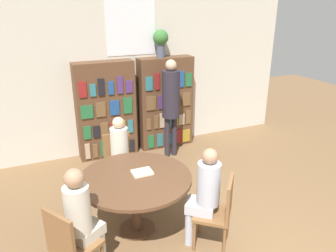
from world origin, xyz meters
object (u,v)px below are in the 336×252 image
at_px(chair_left_side, 119,160).
at_px(seated_reader_back, 82,216).
at_px(seated_reader_right, 204,192).
at_px(reading_table, 135,185).
at_px(bookshelf_left, 106,110).
at_px(chair_far_side, 219,210).
at_px(chair_near_camera, 70,244).
at_px(flower_vase, 161,40).
at_px(seated_reader_left, 121,154).
at_px(librarian_standing, 171,99).
at_px(bookshelf_right, 166,103).

distance_m(chair_left_side, seated_reader_back, 1.66).
bearing_deg(seated_reader_right, reading_table, 90.00).
xyz_separation_m(bookshelf_left, chair_far_side, (0.58, -2.95, -0.38)).
bearing_deg(seated_reader_back, chair_left_side, 119.85).
relative_size(chair_left_side, seated_reader_right, 0.72).
relative_size(chair_near_camera, chair_far_side, 1.00).
relative_size(flower_vase, chair_far_side, 0.56).
bearing_deg(seated_reader_left, chair_far_side, 119.90).
height_order(reading_table, librarian_standing, librarian_standing).
distance_m(bookshelf_right, flower_vase, 1.19).
height_order(chair_far_side, librarian_standing, librarian_standing).
xyz_separation_m(chair_near_camera, seated_reader_back, (0.15, 0.10, 0.21)).
distance_m(chair_left_side, librarian_standing, 1.56).
bearing_deg(bookshelf_left, chair_left_side, -96.21).
height_order(chair_left_side, librarian_standing, librarian_standing).
bearing_deg(seated_reader_back, seated_reader_right, 54.01).
bearing_deg(flower_vase, reading_table, -119.08).
xyz_separation_m(flower_vase, seated_reader_right, (-0.64, -2.84, -1.36)).
height_order(bookshelf_right, chair_near_camera, bookshelf_right).
distance_m(chair_left_side, seated_reader_left, 0.26).
xyz_separation_m(bookshelf_right, flower_vase, (-0.09, 0.00, 1.19)).
distance_m(bookshelf_right, seated_reader_left, 1.99).
bearing_deg(reading_table, bookshelf_left, 84.94).
bearing_deg(chair_near_camera, bookshelf_left, 127.17).
xyz_separation_m(chair_left_side, chair_far_side, (0.72, -1.66, 0.00)).
xyz_separation_m(chair_far_side, seated_reader_right, (-0.14, 0.12, 0.20)).
distance_m(seated_reader_right, seated_reader_back, 1.35).
xyz_separation_m(bookshelf_left, seated_reader_back, (-0.91, -2.75, -0.16)).
distance_m(bookshelf_right, seated_reader_right, 2.93).
height_order(reading_table, seated_reader_back, seated_reader_back).
bearing_deg(bookshelf_right, seated_reader_left, -131.84).
bearing_deg(chair_near_camera, chair_far_side, 54.00).
xyz_separation_m(bookshelf_left, chair_left_side, (-0.14, -1.29, -0.38)).
height_order(reading_table, chair_near_camera, chair_near_camera).
bearing_deg(bookshelf_left, seated_reader_left, -95.89).
bearing_deg(librarian_standing, seated_reader_back, -131.14).
xyz_separation_m(bookshelf_right, chair_left_side, (-1.31, -1.29, -0.38)).
height_order(chair_near_camera, seated_reader_right, seated_reader_right).
xyz_separation_m(flower_vase, reading_table, (-1.28, -2.31, -1.41)).
bearing_deg(librarian_standing, chair_far_side, -101.12).
height_order(bookshelf_right, seated_reader_back, bookshelf_right).
xyz_separation_m(chair_near_camera, seated_reader_left, (0.91, 1.37, 0.19)).
distance_m(bookshelf_left, flower_vase, 1.60).
distance_m(seated_reader_left, librarian_standing, 1.61).
xyz_separation_m(chair_near_camera, chair_far_side, (1.64, -0.10, 0.00)).
bearing_deg(flower_vase, seated_reader_left, -129.77).
bearing_deg(chair_left_side, librarian_standing, -143.00).
xyz_separation_m(seated_reader_back, librarian_standing, (1.96, 2.25, 0.39)).
distance_m(chair_far_side, seated_reader_left, 1.66).
xyz_separation_m(reading_table, seated_reader_back, (-0.70, -0.45, 0.06)).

